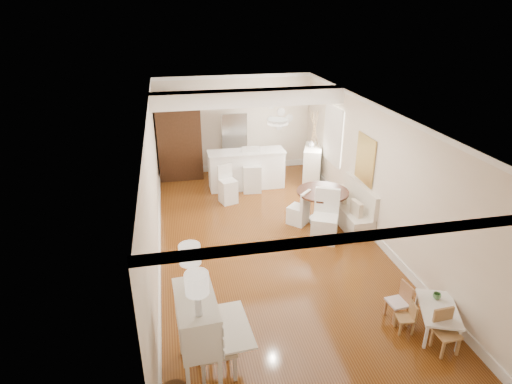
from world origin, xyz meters
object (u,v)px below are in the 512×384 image
object	(u,v)px
slip_chair_far	(298,207)
kids_chair_a	(405,317)
pantry_cabinet	(179,139)
bar_stool_right	(252,170)
breakfast_counter	(246,169)
sideboard	(312,164)
slip_chair_near	(325,217)
gustavian_armchair	(215,346)
secretary_bureau	(198,338)
fridge	(246,144)
dining_table	(322,207)
kids_chair_c	(447,333)
bar_stool_left	(228,185)
kids_chair_b	(398,302)
kids_table	(436,319)

from	to	relation	value
slip_chair_far	kids_chair_a	bearing A→B (deg)	54.24
pantry_cabinet	bar_stool_right	bearing A→B (deg)	-37.24
breakfast_counter	sideboard	bearing A→B (deg)	2.88
sideboard	slip_chair_near	bearing A→B (deg)	-82.50
slip_chair_near	slip_chair_far	bearing A→B (deg)	138.21
gustavian_armchair	breakfast_counter	bearing A→B (deg)	-20.03
secretary_bureau	fridge	bearing A→B (deg)	71.22
dining_table	kids_chair_c	bearing A→B (deg)	-84.46
bar_stool_left	sideboard	world-z (taller)	sideboard
kids_chair_b	slip_chair_near	world-z (taller)	slip_chair_near
slip_chair_far	fridge	xyz separation A→B (m)	(-0.56, 3.35, 0.49)
gustavian_armchair	sideboard	bearing A→B (deg)	-34.60
kids_chair_a	kids_chair_b	bearing A→B (deg)	-178.53
kids_chair_a	kids_chair_c	xyz separation A→B (m)	(0.36, -0.49, 0.07)
dining_table	breakfast_counter	size ratio (longest dim) A/B	0.57
gustavian_armchair	kids_table	xyz separation A→B (m)	(3.38, 0.12, -0.25)
kids_chair_b	sideboard	xyz separation A→B (m)	(0.54, 5.82, 0.18)
secretary_bureau	pantry_cabinet	size ratio (longest dim) A/B	0.55
fridge	bar_stool_left	bearing A→B (deg)	-113.38
kids_chair_c	slip_chair_far	xyz separation A→B (m)	(-0.93, 4.21, 0.08)
kids_table	breakfast_counter	world-z (taller)	breakfast_counter
sideboard	slip_chair_far	bearing A→B (deg)	-93.80
kids_chair_c	dining_table	bearing A→B (deg)	92.76
kids_chair_b	fridge	distance (m)	6.90
bar_stool_right	pantry_cabinet	distance (m)	2.31
kids_chair_a	fridge	bearing A→B (deg)	-163.37
secretary_bureau	fridge	size ratio (longest dim) A/B	0.71
slip_chair_far	fridge	bearing A→B (deg)	-124.98
slip_chair_near	breakfast_counter	bearing A→B (deg)	135.62
secretary_bureau	dining_table	distance (m)	4.94
pantry_cabinet	slip_chair_near	bearing A→B (deg)	-56.43
secretary_bureau	slip_chair_far	bearing A→B (deg)	53.45
gustavian_armchair	fridge	world-z (taller)	fridge
kids_chair_a	bar_stool_right	distance (m)	5.88
bar_stool_right	pantry_cabinet	world-z (taller)	pantry_cabinet
slip_chair_near	gustavian_armchair	bearing A→B (deg)	-104.31
kids_chair_a	kids_chair_b	world-z (taller)	kids_chair_b
breakfast_counter	bar_stool_right	distance (m)	0.30
secretary_bureau	kids_table	bearing A→B (deg)	-1.70
fridge	bar_stool_right	bearing A→B (deg)	-94.82
slip_chair_near	fridge	size ratio (longest dim) A/B	0.61
bar_stool_right	fridge	world-z (taller)	fridge
secretary_bureau	kids_chair_a	xyz separation A→B (m)	(3.13, 0.21, -0.38)
gustavian_armchair	slip_chair_near	world-z (taller)	slip_chair_near
secretary_bureau	bar_stool_right	size ratio (longest dim) A/B	1.08
kids_chair_b	bar_stool_left	bearing A→B (deg)	-162.93
bar_stool_right	sideboard	distance (m)	1.85
kids_table	pantry_cabinet	world-z (taller)	pantry_cabinet
slip_chair_near	slip_chair_far	distance (m)	0.90
secretary_bureau	sideboard	size ratio (longest dim) A/B	1.23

